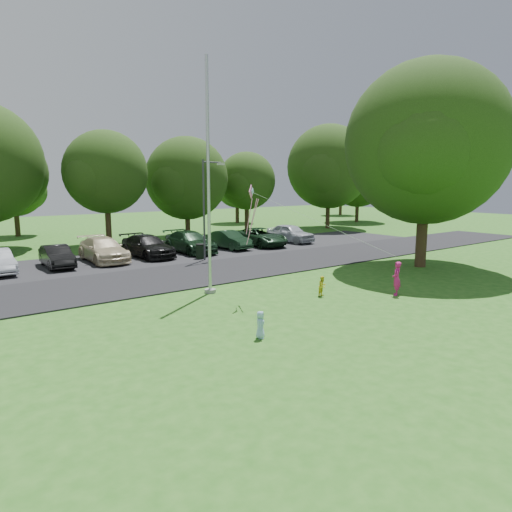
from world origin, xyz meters
TOP-DOWN VIEW (x-y plane):
  - ground at (0.00, 0.00)m, footprint 120.00×120.00m
  - park_road at (0.00, 9.00)m, footprint 60.00×6.00m
  - parking_strip at (0.00, 15.50)m, footprint 42.00×7.00m
  - flagpole at (-3.50, 5.00)m, footprint 0.50×0.50m
  - street_lamp at (0.92, 12.43)m, footprint 1.74×0.45m
  - trash_can at (0.74, 13.00)m, footprint 0.62×0.62m
  - big_tree at (9.48, 2.96)m, footprint 9.63×9.05m
  - tree_row at (1.59, 24.23)m, footprint 64.35×11.94m
  - horizon_trees at (4.06, 33.88)m, footprint 77.46×7.20m
  - parked_cars at (0.85, 15.50)m, footprint 22.68×5.33m
  - woman at (2.66, -0.27)m, footprint 0.64×0.60m
  - child_yellow at (0.02, 1.57)m, footprint 0.48×0.41m
  - child_blue at (-5.42, -1.07)m, footprint 0.48×0.51m
  - kite at (-2.69, 2.72)m, footprint 5.75×3.33m

SIDE VIEW (x-z plane):
  - ground at x=0.00m, z-range 0.00..0.00m
  - park_road at x=0.00m, z-range 0.00..0.06m
  - parking_strip at x=0.00m, z-range 0.00..0.06m
  - child_yellow at x=0.02m, z-range 0.00..0.87m
  - child_blue at x=-5.42m, z-range 0.00..0.87m
  - trash_can at x=0.74m, z-range 0.00..0.98m
  - woman at x=2.66m, z-range 0.00..1.47m
  - parked_cars at x=0.85m, z-range 0.02..1.49m
  - street_lamp at x=0.92m, z-range 0.63..6.84m
  - kite at x=-2.69m, z-range 2.41..5.48m
  - flagpole at x=-3.50m, z-range -0.83..9.17m
  - horizon_trees at x=4.06m, z-range 0.79..7.81m
  - tree_row at x=1.59m, z-range 0.27..11.15m
  - big_tree at x=9.48m, z-range 1.01..12.54m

